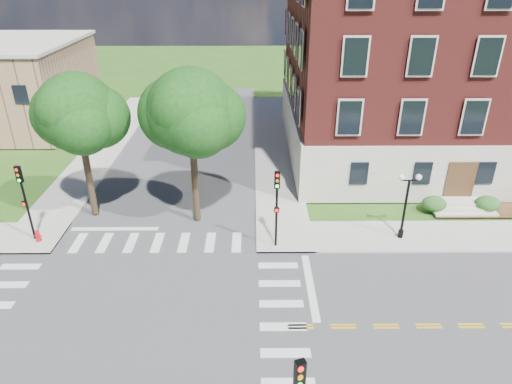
{
  "coord_description": "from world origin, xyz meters",
  "views": [
    {
      "loc": [
        5.81,
        -16.11,
        15.2
      ],
      "look_at": [
        5.98,
        7.65,
        3.2
      ],
      "focal_mm": 32.0,
      "sensor_mm": 36.0,
      "label": 1
    }
  ],
  "objects_px": {
    "traffic_signal_ne": "(277,200)",
    "twin_lamp_west": "(406,203)",
    "traffic_signal_nw": "(24,194)",
    "fire_hydrant": "(38,236)"
  },
  "relations": [
    {
      "from": "traffic_signal_ne",
      "to": "twin_lamp_west",
      "type": "xyz_separation_m",
      "value": [
        7.68,
        0.85,
        -0.66
      ]
    },
    {
      "from": "traffic_signal_nw",
      "to": "twin_lamp_west",
      "type": "xyz_separation_m",
      "value": [
        22.36,
        -0.01,
        -0.66
      ]
    },
    {
      "from": "twin_lamp_west",
      "to": "traffic_signal_ne",
      "type": "bearing_deg",
      "value": -173.68
    },
    {
      "from": "traffic_signal_nw",
      "to": "twin_lamp_west",
      "type": "height_order",
      "value": "traffic_signal_nw"
    },
    {
      "from": "traffic_signal_ne",
      "to": "twin_lamp_west",
      "type": "height_order",
      "value": "traffic_signal_ne"
    },
    {
      "from": "twin_lamp_west",
      "to": "fire_hydrant",
      "type": "relative_size",
      "value": 5.64
    },
    {
      "from": "twin_lamp_west",
      "to": "traffic_signal_nw",
      "type": "bearing_deg",
      "value": 179.98
    },
    {
      "from": "traffic_signal_ne",
      "to": "fire_hydrant",
      "type": "bearing_deg",
      "value": 177.72
    },
    {
      "from": "fire_hydrant",
      "to": "twin_lamp_west",
      "type": "bearing_deg",
      "value": 0.73
    },
    {
      "from": "traffic_signal_ne",
      "to": "twin_lamp_west",
      "type": "distance_m",
      "value": 7.76
    }
  ]
}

